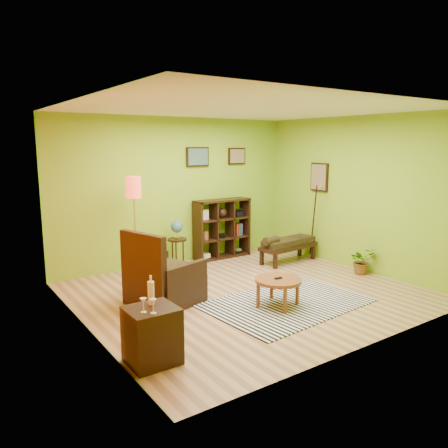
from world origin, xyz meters
TOP-DOWN VIEW (x-y plane):
  - ground at (0.00, 0.00)m, footprint 5.00×5.00m
  - room_shell at (-0.09, 0.01)m, footprint 5.04×4.54m
  - zebra_rug at (0.18, -0.71)m, footprint 2.42×1.73m
  - coffee_table at (-0.00, -0.71)m, footprint 0.66×0.66m
  - armchair at (-1.31, 0.34)m, footprint 1.11×1.10m
  - side_cabinet at (-2.20, -1.21)m, footprint 0.52×0.47m
  - floor_lamp at (-1.16, 1.62)m, footprint 0.27×0.27m
  - globe_table at (-0.20, 1.92)m, footprint 0.36×0.36m
  - cube_shelf at (0.91, 2.03)m, footprint 1.20×0.35m
  - bench at (1.73, 0.98)m, footprint 1.29×0.55m
  - potted_plant at (2.30, -0.35)m, footprint 0.55×0.58m

SIDE VIEW (x-z plane):
  - ground at x=0.00m, z-range 0.00..0.00m
  - zebra_rug at x=0.18m, z-range 0.00..0.01m
  - potted_plant at x=2.30m, z-range 0.00..0.37m
  - side_cabinet at x=-2.20m, z-range -0.15..0.77m
  - armchair at x=-1.31m, z-range -0.22..0.88m
  - coffee_table at x=0.00m, z-range 0.14..0.56m
  - bench at x=1.73m, z-range 0.08..0.66m
  - cube_shelf at x=0.91m, z-range 0.00..1.20m
  - globe_table at x=-0.20m, z-range 0.23..1.12m
  - floor_lamp at x=-1.16m, z-range 0.55..2.32m
  - room_shell at x=-0.09m, z-range 0.39..3.21m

